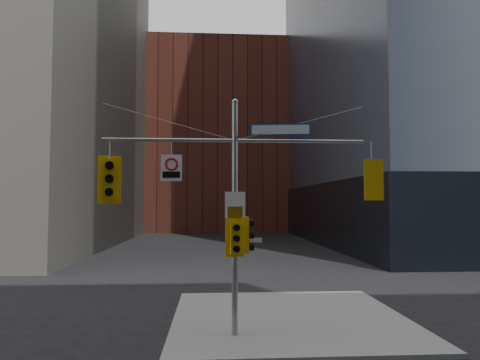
{
  "coord_description": "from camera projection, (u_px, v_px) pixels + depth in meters",
  "views": [
    {
      "loc": [
        -0.68,
        -10.99,
        4.08
      ],
      "look_at": [
        0.16,
        2.0,
        4.79
      ],
      "focal_mm": 32.0,
      "sensor_mm": 36.0,
      "label": 1
    }
  ],
  "objects": [
    {
      "name": "sidewalk_corner",
      "position": [
        289.0,
        318.0,
        14.89
      ],
      "size": [
        8.0,
        8.0,
        0.15
      ],
      "primitive_type": "cube",
      "color": "gray",
      "rests_on": "ground"
    },
    {
      "name": "brick_midrise",
      "position": [
        217.0,
        142.0,
        69.33
      ],
      "size": [
        26.0,
        20.0,
        28.0
      ],
      "primitive_type": "cube",
      "color": "brown",
      "rests_on": "ground"
    },
    {
      "name": "signal_assembly",
      "position": [
        235.0,
        192.0,
        13.0
      ],
      "size": [
        8.0,
        0.8,
        7.3
      ],
      "color": "gray",
      "rests_on": "ground"
    },
    {
      "name": "traffic_light_west_arm",
      "position": [
        109.0,
        179.0,
        12.79
      ],
      "size": [
        0.68,
        0.62,
        1.45
      ],
      "rotation": [
        0.0,
        0.0,
        0.22
      ],
      "color": "#DFA90B",
      "rests_on": "ground"
    },
    {
      "name": "traffic_light_east_arm",
      "position": [
        372.0,
        180.0,
        13.29
      ],
      "size": [
        0.6,
        0.47,
        1.27
      ],
      "rotation": [
        0.0,
        0.0,
        3.14
      ],
      "color": "#DFA90B",
      "rests_on": "ground"
    },
    {
      "name": "traffic_light_pole_side",
      "position": [
        246.0,
        235.0,
        12.96
      ],
      "size": [
        0.44,
        0.38,
        1.11
      ],
      "rotation": [
        0.0,
        0.0,
        1.65
      ],
      "color": "#DFA90B",
      "rests_on": "ground"
    },
    {
      "name": "traffic_light_pole_front",
      "position": [
        235.0,
        238.0,
        12.66
      ],
      "size": [
        0.55,
        0.47,
        1.15
      ],
      "rotation": [
        0.0,
        0.0,
        0.14
      ],
      "color": "#DFA90B",
      "rests_on": "ground"
    },
    {
      "name": "street_sign_blade",
      "position": [
        280.0,
        130.0,
        13.2
      ],
      "size": [
        1.87,
        0.29,
        0.37
      ],
      "rotation": [
        0.0,
        0.0,
        -0.13
      ],
      "color": "#11369C",
      "rests_on": "ground"
    },
    {
      "name": "regulatory_sign_arm",
      "position": [
        171.0,
        167.0,
        12.9
      ],
      "size": [
        0.64,
        0.09,
        0.79
      ],
      "rotation": [
        0.0,
        0.0,
        -0.05
      ],
      "color": "silver",
      "rests_on": "ground"
    },
    {
      "name": "regulatory_sign_pole",
      "position": [
        235.0,
        206.0,
        12.86
      ],
      "size": [
        0.61,
        0.05,
        0.8
      ],
      "rotation": [
        0.0,
        0.0,
        -0.02
      ],
      "color": "silver",
      "rests_on": "ground"
    },
    {
      "name": "street_blade_ew",
      "position": [
        250.0,
        240.0,
        12.96
      ],
      "size": [
        0.73,
        0.03,
        0.15
      ],
      "rotation": [
        0.0,
        0.0,
        0.0
      ],
      "color": "silver",
      "rests_on": "ground"
    },
    {
      "name": "street_blade_ns",
      "position": [
        234.0,
        240.0,
        13.37
      ],
      "size": [
        0.11,
        0.72,
        0.14
      ],
      "rotation": [
        0.0,
        0.0,
        0.11
      ],
      "color": "#145926",
      "rests_on": "ground"
    }
  ]
}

